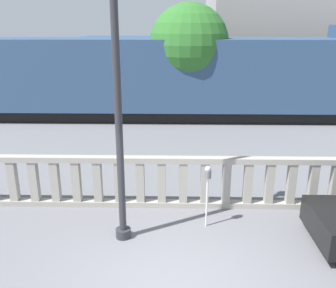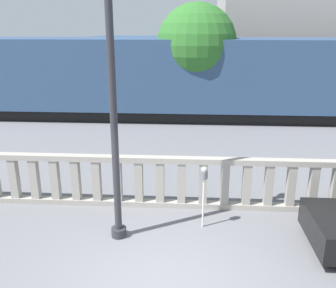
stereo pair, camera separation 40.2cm
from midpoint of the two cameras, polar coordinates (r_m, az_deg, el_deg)
The scene contains 7 objects.
balustrade at distance 9.39m, azimuth -0.55°, elevation -5.85°, with size 13.24×0.24×1.33m.
lamppost at distance 7.29m, azimuth -9.46°, elevation 11.14°, with size 0.33×0.33×6.90m.
parking_meter at distance 8.33m, azimuth 4.67°, elevation -5.32°, with size 0.16×0.16×1.48m.
train_near at distance 18.24m, azimuth -1.33°, elevation 10.16°, with size 22.59×3.19×4.38m.
train_far at distance 28.88m, azimuth 8.13°, elevation 12.63°, with size 20.41×3.04×4.13m.
building_block at distance 26.61m, azimuth 15.60°, elevation 18.24°, with size 8.53×7.85×9.76m.
tree_left at distance 17.92m, azimuth 2.57°, elevation 14.97°, with size 3.69×3.69×5.39m.
Camera 1 is at (0.08, -5.37, 4.46)m, focal length 40.00 mm.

